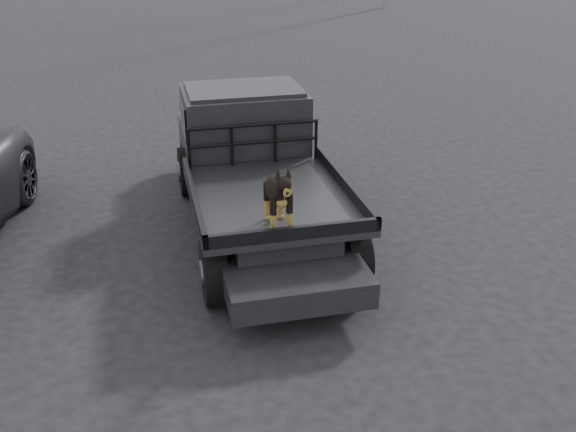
{
  "coord_description": "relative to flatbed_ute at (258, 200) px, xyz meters",
  "views": [
    {
      "loc": [
        -1.0,
        -6.36,
        4.09
      ],
      "look_at": [
        0.38,
        -0.54,
        1.22
      ],
      "focal_mm": 40.0,
      "sensor_mm": 36.0,
      "label": 1
    }
  ],
  "objects": [
    {
      "name": "headache_rack",
      "position": [
        0.0,
        0.2,
        0.74
      ],
      "size": [
        1.8,
        0.08,
        0.55
      ],
      "primitive_type": null,
      "color": "black",
      "rests_on": "flatbed_ute"
    },
    {
      "name": "ute_cab",
      "position": [
        0.0,
        0.95,
        0.9
      ],
      "size": [
        1.72,
        1.3,
        0.88
      ],
      "primitive_type": null,
      "color": "black",
      "rests_on": "flatbed_ute"
    },
    {
      "name": "ground",
      "position": [
        -0.45,
        -1.62,
        -0.46
      ],
      "size": [
        120.0,
        120.0,
        0.0
      ],
      "primitive_type": "plane",
      "color": "black",
      "rests_on": "ground"
    },
    {
      "name": "dog",
      "position": [
        -0.1,
        -1.75,
        0.83
      ],
      "size": [
        0.32,
        0.6,
        0.74
      ],
      "primitive_type": null,
      "color": "black",
      "rests_on": "flatbed_ute"
    },
    {
      "name": "flatbed_ute",
      "position": [
        0.0,
        0.0,
        0.0
      ],
      "size": [
        2.0,
        5.4,
        0.92
      ],
      "primitive_type": null,
      "color": "black",
      "rests_on": "ground"
    }
  ]
}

